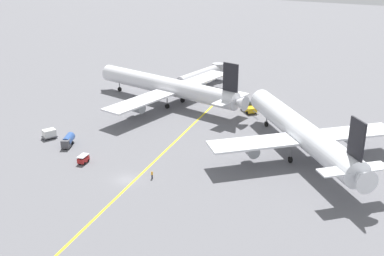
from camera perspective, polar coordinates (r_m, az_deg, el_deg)
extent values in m
plane|color=slate|center=(95.11, -7.84, -6.11)|extent=(600.00, 600.00, 0.00)
cube|color=yellow|center=(102.28, -4.40, -3.89)|extent=(12.40, 119.46, 0.01)
cylinder|color=silver|center=(136.34, -3.14, 5.03)|extent=(47.00, 13.90, 4.85)
cone|color=silver|center=(153.04, -10.22, 6.56)|extent=(3.62, 4.92, 4.46)
cone|color=silver|center=(122.48, 5.61, 3.03)|extent=(4.29, 4.51, 3.88)
cube|color=silver|center=(135.09, -2.37, 4.57)|extent=(15.58, 48.15, 0.44)
cube|color=silver|center=(123.59, 4.64, 3.47)|extent=(5.67, 13.37, 0.28)
cube|color=black|center=(122.13, 4.60, 6.00)|extent=(4.39, 1.21, 7.32)
cylinder|color=#999EA3|center=(146.25, 0.71, 5.18)|extent=(4.63, 3.37, 2.60)
cylinder|color=#999EA3|center=(126.86, -6.59, 2.45)|extent=(4.63, 3.37, 2.60)
cylinder|color=slate|center=(132.80, -2.97, 3.07)|extent=(0.28, 0.28, 2.32)
cylinder|color=black|center=(133.18, -2.96, 2.59)|extent=(1.38, 0.79, 1.30)
cylinder|color=slate|center=(137.77, -1.13, 3.78)|extent=(0.28, 0.28, 2.32)
cylinder|color=black|center=(138.13, -1.13, 3.32)|extent=(1.38, 0.79, 1.30)
cylinder|color=slate|center=(149.75, -8.60, 5.00)|extent=(0.28, 0.28, 2.32)
cylinder|color=black|center=(150.08, -8.58, 4.58)|extent=(1.38, 0.79, 1.30)
cylinder|color=white|center=(105.17, 12.70, -0.28)|extent=(32.84, 36.39, 5.34)
cone|color=white|center=(124.76, 7.94, 3.53)|extent=(5.54, 5.35, 4.92)
cone|color=white|center=(87.44, 19.45, -5.65)|extent=(5.59, 5.52, 4.27)
cube|color=white|center=(103.69, 13.20, -1.12)|extent=(35.42, 32.18, 0.44)
cube|color=white|center=(89.04, 18.62, -4.66)|extent=(11.88, 10.98, 0.28)
cube|color=black|center=(87.04, 18.95, -1.23)|extent=(3.17, 3.55, 7.01)
cylinder|color=#999EA3|center=(110.84, 18.22, -1.16)|extent=(4.72, 4.87, 2.60)
cylinder|color=#999EA3|center=(100.56, 6.97, -2.53)|extent=(4.72, 4.87, 2.60)
cylinder|color=slate|center=(102.54, 11.63, -3.03)|extent=(0.28, 0.28, 2.63)
cylinder|color=black|center=(103.08, 11.58, -3.69)|extent=(1.27, 1.34, 1.30)
cylinder|color=slate|center=(105.59, 14.96, -2.59)|extent=(0.28, 0.28, 2.63)
cylinder|color=black|center=(106.12, 14.89, -3.24)|extent=(1.27, 1.34, 1.30)
cylinder|color=slate|center=(121.15, 8.85, 1.06)|extent=(0.28, 0.28, 2.63)
cylinder|color=black|center=(121.61, 8.81, 0.48)|extent=(1.27, 1.34, 1.30)
cube|color=gold|center=(131.17, 6.75, 2.37)|extent=(5.52, 5.49, 1.27)
cube|color=#333D47|center=(131.79, 6.56, 2.97)|extent=(2.79, 2.79, 0.90)
cylinder|color=#4C4C51|center=(127.58, 7.56, 1.84)|extent=(2.42, 2.39, 0.20)
sphere|color=orange|center=(131.59, 6.57, 3.23)|extent=(0.24, 0.24, 0.24)
cylinder|color=black|center=(132.43, 5.89, 2.30)|extent=(0.85, 0.85, 0.90)
cylinder|color=black|center=(133.50, 6.90, 2.42)|extent=(0.85, 0.85, 0.90)
cylinder|color=black|center=(129.25, 6.57, 1.79)|extent=(0.85, 0.85, 0.90)
cylinder|color=black|center=(130.35, 7.61, 1.91)|extent=(0.85, 0.85, 0.90)
cylinder|color=#2D5199|center=(112.63, -14.46, -1.31)|extent=(3.41, 4.46, 2.00)
cube|color=#4C4C51|center=(110.96, -14.75, -1.80)|extent=(2.32, 2.35, 1.80)
cylinder|color=black|center=(112.19, -14.18, -1.98)|extent=(0.42, 0.63, 0.60)
cylinder|color=black|center=(112.61, -14.86, -1.96)|extent=(0.42, 0.63, 0.60)
cylinder|color=black|center=(113.50, -13.96, -1.68)|extent=(0.42, 0.63, 0.60)
cylinder|color=black|center=(113.92, -14.63, -1.66)|extent=(0.42, 0.63, 0.60)
cube|color=red|center=(103.27, -12.77, -3.65)|extent=(1.80, 2.76, 1.00)
cube|color=#B2B2B7|center=(102.92, -12.81, -3.22)|extent=(1.89, 2.90, 0.12)
cylinder|color=black|center=(102.56, -12.63, -4.13)|extent=(0.27, 0.62, 0.60)
cylinder|color=black|center=(103.27, -13.30, -4.01)|extent=(0.27, 0.62, 0.60)
cylinder|color=black|center=(103.70, -12.20, -3.80)|extent=(0.27, 0.62, 0.60)
cylinder|color=black|center=(104.40, -12.86, -3.68)|extent=(0.27, 0.62, 0.60)
cube|color=slate|center=(118.05, -16.54, -0.97)|extent=(3.40, 3.85, 0.25)
cube|color=silver|center=(117.72, -16.58, -0.55)|extent=(3.04, 3.40, 1.60)
cylinder|color=black|center=(117.26, -16.74, -1.21)|extent=(0.45, 0.63, 0.60)
cylinder|color=black|center=(118.49, -16.99, -1.00)|extent=(0.45, 0.63, 0.60)
cylinder|color=black|center=(117.72, -16.07, -1.04)|extent=(0.45, 0.63, 0.60)
cylinder|color=black|center=(118.94, -16.32, -0.84)|extent=(0.45, 0.63, 0.60)
cylinder|color=black|center=(94.86, -4.76, -5.77)|extent=(0.28, 0.28, 0.84)
cylinder|color=orange|center=(94.53, -4.77, -5.38)|extent=(0.36, 0.36, 0.60)
sphere|color=beige|center=(94.34, -4.78, -5.16)|extent=(0.23, 0.23, 0.23)
cylinder|color=#B7B7BC|center=(152.11, 0.97, 6.30)|extent=(6.84, 20.29, 3.20)
cylinder|color=#99999E|center=(160.05, 3.10, 7.04)|extent=(3.84, 3.84, 3.52)
cylinder|color=#595960|center=(159.74, 2.88, 6.30)|extent=(0.70, 0.70, 3.85)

